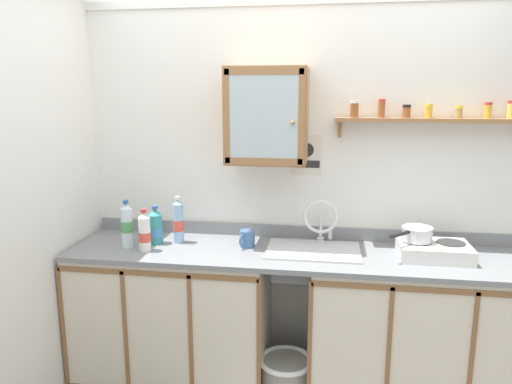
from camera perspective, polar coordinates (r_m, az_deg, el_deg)
name	(u,v)px	position (r m, az deg, el deg)	size (l,w,h in m)	color
back_wall	(301,193)	(3.08, 5.41, -0.17)	(3.36, 0.07, 2.46)	white
side_wall_left	(2,227)	(2.65, -28.15, -3.74)	(0.05, 3.51, 2.46)	white
lower_cabinet_run	(174,318)	(3.18, -9.74, -14.70)	(1.20, 0.60, 0.92)	black
lower_cabinet_run_right	(419,336)	(3.09, 18.92, -16.03)	(1.29, 0.60, 0.92)	black
countertop	(297,254)	(2.85, 4.91, -7.42)	(2.72, 0.62, 0.03)	gray
backsplash	(300,232)	(3.11, 5.28, -4.76)	(2.72, 0.02, 0.08)	gray
sink	(314,254)	(2.89, 6.99, -7.42)	(0.55, 0.42, 0.44)	silver
hot_plate_stove	(434,250)	(2.91, 20.53, -6.56)	(0.39, 0.29, 0.09)	silver
saucepan	(417,233)	(2.88, 18.69, -4.71)	(0.26, 0.26, 0.08)	silver
bottle_opaque_white_0	(145,233)	(2.90, -13.20, -4.75)	(0.07, 0.07, 0.25)	white
bottle_water_clear_1	(127,226)	(2.98, -15.20, -3.90)	(0.07, 0.07, 0.29)	silver
bottle_detergent_teal_2	(156,227)	(3.03, -11.94, -4.14)	(0.09, 0.09, 0.24)	teal
bottle_water_blue_3	(178,222)	(3.02, -9.27, -3.55)	(0.07, 0.07, 0.30)	#8CB7E0
mug	(247,239)	(2.92, -1.08, -5.59)	(0.09, 0.13, 0.10)	#3F6699
wall_cabinet	(267,116)	(2.85, 1.36, 9.11)	(0.47, 0.35, 0.56)	#996B42
spice_shelf	(430,118)	(2.98, 20.13, 8.33)	(1.10, 0.14, 0.23)	#996B42
warning_sign	(307,155)	(3.01, 6.10, 4.41)	(0.19, 0.01, 0.25)	silver
trash_bin	(286,382)	(3.07, 3.59, -21.81)	(0.33, 0.33, 0.34)	gray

